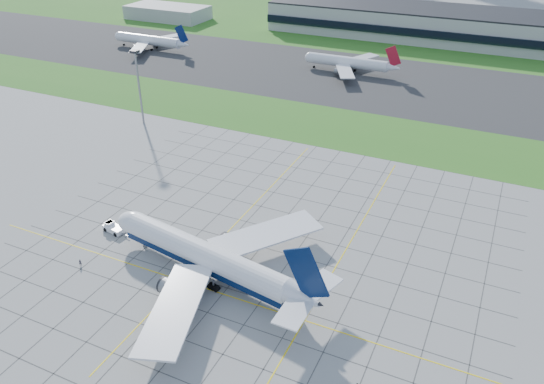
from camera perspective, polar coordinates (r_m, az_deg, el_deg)
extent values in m
plane|color=gray|center=(111.62, -4.82, -10.26)|extent=(1400.00, 1400.00, 0.00)
cube|color=#306F1F|center=(183.57, 9.12, 6.52)|extent=(700.00, 35.00, 0.04)
cube|color=#383838|center=(233.77, 13.16, 11.28)|extent=(700.00, 75.00, 0.04)
cube|color=#306F1F|center=(338.69, 17.70, 16.37)|extent=(700.00, 145.00, 0.04)
cube|color=#474744|center=(143.44, -19.76, -2.08)|extent=(0.18, 130.00, 0.02)
cube|color=#474744|center=(138.43, -17.35, -2.86)|extent=(0.18, 130.00, 0.02)
cube|color=#474744|center=(133.71, -14.75, -3.68)|extent=(0.18, 130.00, 0.02)
cube|color=#474744|center=(129.31, -11.97, -4.56)|extent=(0.18, 130.00, 0.02)
cube|color=#474744|center=(125.27, -8.99, -5.48)|extent=(0.18, 130.00, 0.02)
cube|color=#474744|center=(121.62, -5.81, -6.45)|extent=(0.18, 130.00, 0.02)
cube|color=#474744|center=(118.40, -2.44, -7.45)|extent=(0.18, 130.00, 0.02)
cube|color=#474744|center=(115.64, 1.13, -8.48)|extent=(0.18, 130.00, 0.02)
cube|color=#474744|center=(113.38, 4.88, -9.51)|extent=(0.18, 130.00, 0.02)
cube|color=#474744|center=(111.65, 8.78, -10.54)|extent=(0.18, 130.00, 0.02)
cube|color=#474744|center=(110.48, 12.81, -11.55)|extent=(0.18, 130.00, 0.02)
cube|color=#474744|center=(109.88, 16.94, -12.52)|extent=(0.18, 130.00, 0.02)
cube|color=#474744|center=(109.85, 21.12, -13.43)|extent=(0.18, 130.00, 0.02)
cube|color=#474744|center=(97.62, -12.08, -18.35)|extent=(110.00, 0.18, 0.02)
cube|color=#474744|center=(101.87, -9.38, -15.44)|extent=(110.00, 0.18, 0.02)
cube|color=#474744|center=(106.55, -6.97, -12.74)|extent=(110.00, 0.18, 0.02)
cube|color=#474744|center=(111.61, -4.82, -10.26)|extent=(110.00, 0.18, 0.02)
cube|color=#474744|center=(117.00, -2.89, -7.99)|extent=(110.00, 0.18, 0.02)
cube|color=#474744|center=(122.68, -1.15, -5.91)|extent=(110.00, 0.18, 0.02)
cube|color=#474744|center=(128.60, 0.42, -4.02)|extent=(110.00, 0.18, 0.02)
cube|color=#474744|center=(134.73, 1.84, -2.30)|extent=(110.00, 0.18, 0.02)
cube|color=#474744|center=(141.06, 3.14, -0.72)|extent=(110.00, 0.18, 0.02)
cube|color=#474744|center=(147.54, 4.32, 0.71)|extent=(110.00, 0.18, 0.02)
cube|color=#474744|center=(154.17, 5.40, 2.03)|extent=(110.00, 0.18, 0.02)
cube|color=#474744|center=(160.93, 6.39, 3.23)|extent=(110.00, 0.18, 0.02)
cube|color=yellow|center=(110.31, -5.33, -10.86)|extent=(120.00, 0.25, 0.03)
cube|color=yellow|center=(129.47, -4.36, -3.86)|extent=(0.25, 100.00, 0.03)
cube|color=yellow|center=(120.44, 7.47, -6.98)|extent=(0.25, 100.00, 0.03)
cube|color=#B7B7B2|center=(309.79, 24.62, 15.39)|extent=(260.00, 42.00, 15.00)
cube|color=black|center=(288.91, 24.34, 14.44)|extent=(260.00, 1.00, 4.00)
cube|color=black|center=(308.25, 24.94, 16.79)|extent=(260.00, 42.00, 0.80)
cube|color=#B7B7B2|center=(355.58, -11.15, 18.43)|extent=(50.00, 25.00, 8.00)
cylinder|color=gray|center=(188.78, -14.08, 10.73)|extent=(0.70, 0.70, 25.00)
cube|color=black|center=(185.17, -14.57, 14.43)|extent=(2.50, 2.50, 0.80)
cylinder|color=white|center=(112.56, -7.25, -6.71)|extent=(42.34, 12.43, 5.48)
cube|color=#061A43|center=(113.59, -7.19, -7.42)|extent=(42.28, 12.07, 1.46)
ellipsoid|color=white|center=(125.45, -14.51, -3.28)|extent=(9.56, 6.87, 5.48)
cube|color=black|center=(126.56, -15.15, -2.82)|extent=(2.47, 3.22, 0.55)
cone|color=white|center=(100.95, 3.36, -11.31)|extent=(8.08, 6.36, 5.21)
cube|color=#061A43|center=(96.85, 3.70, -8.69)|extent=(9.90, 2.12, 11.66)
cube|color=white|center=(119.44, -0.62, -4.56)|extent=(21.59, 25.58, 0.89)
cube|color=white|center=(102.14, -10.34, -12.16)|extent=(15.11, 26.86, 0.89)
cylinder|color=slate|center=(119.97, -4.15, -5.55)|extent=(6.43, 4.41, 3.47)
cylinder|color=slate|center=(108.98, -10.51, -10.29)|extent=(6.43, 4.41, 3.47)
cylinder|color=gray|center=(126.10, -13.59, -5.11)|extent=(0.38, 0.38, 2.37)
cylinder|color=black|center=(126.48, -13.55, -5.37)|extent=(1.07, 0.62, 1.00)
cylinder|color=black|center=(114.61, -4.40, -8.62)|extent=(1.35, 1.28, 1.19)
cylinder|color=black|center=(111.21, -6.30, -10.14)|extent=(1.35, 1.28, 1.19)
cube|color=white|center=(132.90, -16.63, -3.80)|extent=(5.77, 3.40, 1.27)
cube|color=white|center=(133.42, -17.09, -3.27)|extent=(1.94, 2.23, 0.99)
cube|color=black|center=(133.33, -17.10, -3.20)|extent=(1.73, 2.02, 0.63)
cube|color=gray|center=(130.41, -15.50, -4.46)|extent=(2.70, 0.61, 0.16)
cylinder|color=black|center=(134.89, -16.73, -3.43)|extent=(1.06, 0.61, 0.99)
cylinder|color=black|center=(133.75, -17.49, -3.88)|extent=(1.06, 0.61, 0.99)
cylinder|color=black|center=(132.42, -15.72, -3.94)|extent=(1.06, 0.61, 0.99)
cylinder|color=black|center=(131.26, -16.48, -4.40)|extent=(1.06, 0.61, 0.99)
imported|color=black|center=(123.94, -19.92, -7.16)|extent=(0.67, 0.65, 1.55)
cylinder|color=white|center=(286.96, -13.15, 15.63)|extent=(36.69, 4.80, 4.80)
cube|color=#081952|center=(274.04, -9.72, 16.39)|extent=(7.46, 0.40, 9.15)
cube|color=white|center=(294.17, -11.40, 16.00)|extent=(13.89, 20.66, 0.40)
cube|color=white|center=(277.26, -14.08, 14.86)|extent=(13.89, 20.66, 0.40)
cylinder|color=black|center=(287.80, -12.28, 14.94)|extent=(1.00, 1.00, 1.00)
cylinder|color=black|center=(284.42, -12.81, 14.71)|extent=(1.00, 1.00, 1.00)
cylinder|color=white|center=(244.46, 8.14, 13.67)|extent=(35.76, 4.80, 4.80)
cube|color=#A91327|center=(238.34, 12.90, 14.06)|extent=(7.46, 0.40, 9.15)
cube|color=white|center=(254.18, 9.46, 14.00)|extent=(13.89, 20.66, 0.40)
cube|color=white|center=(233.91, 7.87, 12.73)|extent=(13.89, 20.66, 0.40)
cylinder|color=black|center=(246.81, 8.91, 12.79)|extent=(1.00, 1.00, 1.00)
cylinder|color=black|center=(242.77, 8.59, 12.53)|extent=(1.00, 1.00, 1.00)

